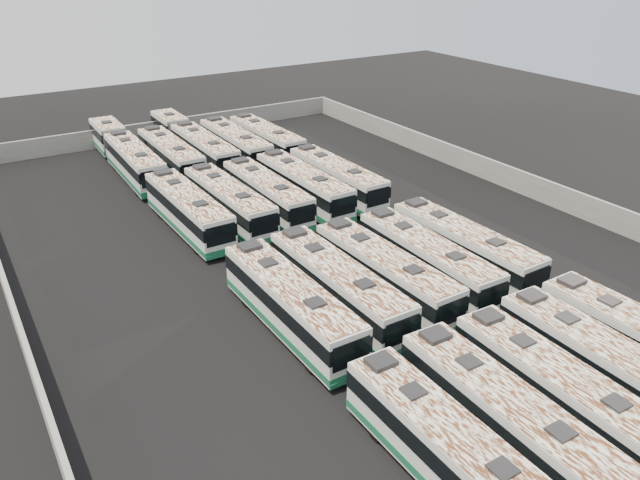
{
  "coord_description": "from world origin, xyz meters",
  "views": [
    {
      "loc": [
        -23.42,
        -36.68,
        22.12
      ],
      "look_at": [
        -1.21,
        -0.86,
        1.6
      ],
      "focal_mm": 35.0,
      "sensor_mm": 36.0,
      "label": 1
    }
  ],
  "objects_px": {
    "bus_midback_far_left": "(188,210)",
    "bus_back_far_left": "(126,153)",
    "bus_front_left": "(507,421)",
    "bus_back_far_right": "(267,140)",
    "bus_front_right": "(606,368)",
    "bus_midfront_far_right": "(464,247)",
    "bus_midback_far_right": "(337,179)",
    "bus_midback_right": "(303,186)",
    "bus_midback_center": "(267,194)",
    "bus_back_right": "(235,145)",
    "bus_midfront_far_left": "(291,304)",
    "bus_midfront_right": "(427,260)",
    "bus_back_center": "(192,142)",
    "bus_front_far_left": "(451,454)",
    "bus_midfront_left": "(338,287)",
    "bus_back_left": "(171,156)",
    "bus_midfront_center": "(385,273)",
    "bus_front_center": "(561,395)",
    "bus_midback_left": "(229,202)"
  },
  "relations": [
    {
      "from": "bus_midback_far_left",
      "to": "bus_back_far_left",
      "type": "relative_size",
      "value": 0.64
    },
    {
      "from": "bus_front_left",
      "to": "bus_back_far_right",
      "type": "distance_m",
      "value": 46.9
    },
    {
      "from": "bus_front_right",
      "to": "bus_midback_far_left",
      "type": "xyz_separation_m",
      "value": [
        -10.92,
        31.34,
        0.04
      ]
    },
    {
      "from": "bus_midfront_far_right",
      "to": "bus_midback_far_right",
      "type": "relative_size",
      "value": 1.01
    },
    {
      "from": "bus_midback_right",
      "to": "bus_midback_far_right",
      "type": "bearing_deg",
      "value": 0.66
    },
    {
      "from": "bus_midback_center",
      "to": "bus_back_right",
      "type": "distance_m",
      "value": 14.78
    },
    {
      "from": "bus_midfront_far_left",
      "to": "bus_midfront_right",
      "type": "xyz_separation_m",
      "value": [
        10.97,
        0.15,
        -0.06
      ]
    },
    {
      "from": "bus_front_left",
      "to": "bus_midback_right",
      "type": "bearing_deg",
      "value": 78.08
    },
    {
      "from": "bus_midback_right",
      "to": "bus_back_center",
      "type": "xyz_separation_m",
      "value": [
        -3.53,
        18.04,
        -0.02
      ]
    },
    {
      "from": "bus_front_far_left",
      "to": "bus_back_right",
      "type": "distance_m",
      "value": 47.11
    },
    {
      "from": "bus_midfront_left",
      "to": "bus_back_center",
      "type": "distance_m",
      "value": 34.96
    },
    {
      "from": "bus_midfront_far_left",
      "to": "bus_midback_far_right",
      "type": "relative_size",
      "value": 1.02
    },
    {
      "from": "bus_front_far_left",
      "to": "bus_back_far_right",
      "type": "xyz_separation_m",
      "value": [
        14.64,
        45.75,
        0.03
      ]
    },
    {
      "from": "bus_midfront_far_left",
      "to": "bus_midfront_far_right",
      "type": "xyz_separation_m",
      "value": [
        14.52,
        0.2,
        -0.03
      ]
    },
    {
      "from": "bus_front_left",
      "to": "bus_midfront_far_left",
      "type": "distance_m",
      "value": 14.63
    },
    {
      "from": "bus_back_left",
      "to": "bus_midfront_center",
      "type": "bearing_deg",
      "value": -83.14
    },
    {
      "from": "bus_back_far_left",
      "to": "bus_back_center",
      "type": "height_order",
      "value": "bus_back_far_left"
    },
    {
      "from": "bus_midfront_left",
      "to": "bus_midfront_center",
      "type": "distance_m",
      "value": 3.68
    },
    {
      "from": "bus_midfront_far_left",
      "to": "bus_midback_right",
      "type": "distance_m",
      "value": 20.16
    },
    {
      "from": "bus_midfront_far_right",
      "to": "bus_midback_right",
      "type": "height_order",
      "value": "bus_midback_right"
    },
    {
      "from": "bus_midfront_left",
      "to": "bus_midback_far_right",
      "type": "xyz_separation_m",
      "value": [
        10.92,
        16.8,
        -0.05
      ]
    },
    {
      "from": "bus_front_left",
      "to": "bus_midfront_right",
      "type": "relative_size",
      "value": 1.01
    },
    {
      "from": "bus_back_left",
      "to": "bus_back_far_left",
      "type": "bearing_deg",
      "value": 136.33
    },
    {
      "from": "bus_front_right",
      "to": "bus_back_right",
      "type": "xyz_separation_m",
      "value": [
        -0.07,
        45.61,
        0.04
      ]
    },
    {
      "from": "bus_midback_center",
      "to": "bus_back_center",
      "type": "height_order",
      "value": "bus_back_center"
    },
    {
      "from": "bus_midfront_center",
      "to": "bus_back_center",
      "type": "relative_size",
      "value": 0.64
    },
    {
      "from": "bus_midback_far_right",
      "to": "bus_midback_right",
      "type": "bearing_deg",
      "value": -179.56
    },
    {
      "from": "bus_midfront_far_right",
      "to": "bus_midback_center",
      "type": "relative_size",
      "value": 1.04
    },
    {
      "from": "bus_midback_far_left",
      "to": "bus_midback_right",
      "type": "distance_m",
      "value": 10.86
    },
    {
      "from": "bus_midback_far_left",
      "to": "bus_midfront_right",
      "type": "bearing_deg",
      "value": -58.12
    },
    {
      "from": "bus_front_center",
      "to": "bus_back_far_right",
      "type": "xyz_separation_m",
      "value": [
        7.38,
        45.7,
        0.02
      ]
    },
    {
      "from": "bus_midfront_center",
      "to": "bus_midback_far_right",
      "type": "height_order",
      "value": "bus_midfront_center"
    },
    {
      "from": "bus_front_right",
      "to": "bus_midfront_center",
      "type": "distance_m",
      "value": 14.73
    },
    {
      "from": "bus_midfront_far_right",
      "to": "bus_midback_far_right",
      "type": "distance_m",
      "value": 16.86
    },
    {
      "from": "bus_midback_center",
      "to": "bus_midback_far_right",
      "type": "relative_size",
      "value": 0.98
    },
    {
      "from": "bus_midfront_far_right",
      "to": "bus_back_right",
      "type": "relative_size",
      "value": 0.99
    },
    {
      "from": "bus_front_center",
      "to": "bus_back_far_left",
      "type": "distance_m",
      "value": 49.91
    },
    {
      "from": "bus_front_left",
      "to": "bus_back_right",
      "type": "distance_m",
      "value": 46.24
    },
    {
      "from": "bus_midback_center",
      "to": "bus_back_left",
      "type": "xyz_separation_m",
      "value": [
        -3.59,
        14.41,
        0.06
      ]
    },
    {
      "from": "bus_front_far_left",
      "to": "bus_midback_right",
      "type": "height_order",
      "value": "bus_midback_right"
    },
    {
      "from": "bus_front_left",
      "to": "bus_midback_far_left",
      "type": "relative_size",
      "value": 0.98
    },
    {
      "from": "bus_front_left",
      "to": "bus_back_left",
      "type": "xyz_separation_m",
      "value": [
        0.06,
        45.74,
        0.03
      ]
    },
    {
      "from": "bus_midback_right",
      "to": "bus_midback_left",
      "type": "bearing_deg",
      "value": 178.79
    },
    {
      "from": "bus_midfront_center",
      "to": "bus_back_far_left",
      "type": "relative_size",
      "value": 0.63
    },
    {
      "from": "bus_back_right",
      "to": "bus_midfront_far_left",
      "type": "bearing_deg",
      "value": -108.78
    },
    {
      "from": "bus_midback_far_left",
      "to": "bus_back_right",
      "type": "relative_size",
      "value": 1.0
    },
    {
      "from": "bus_front_far_left",
      "to": "bus_back_far_right",
      "type": "distance_m",
      "value": 48.04
    },
    {
      "from": "bus_back_right",
      "to": "bus_back_left",
      "type": "bearing_deg",
      "value": 179.63
    },
    {
      "from": "bus_midback_right",
      "to": "bus_back_left",
      "type": "height_order",
      "value": "bus_midback_right"
    },
    {
      "from": "bus_midback_far_left",
      "to": "bus_midback_center",
      "type": "xyz_separation_m",
      "value": [
        7.23,
        -0.06,
        -0.07
      ]
    }
  ]
}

